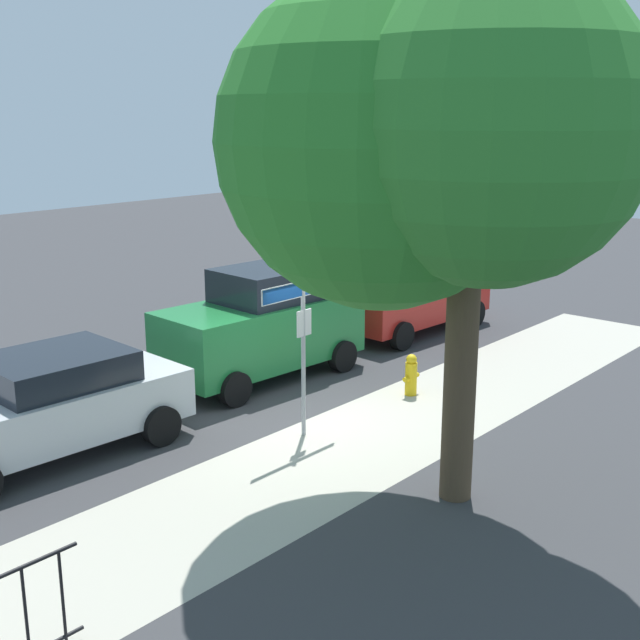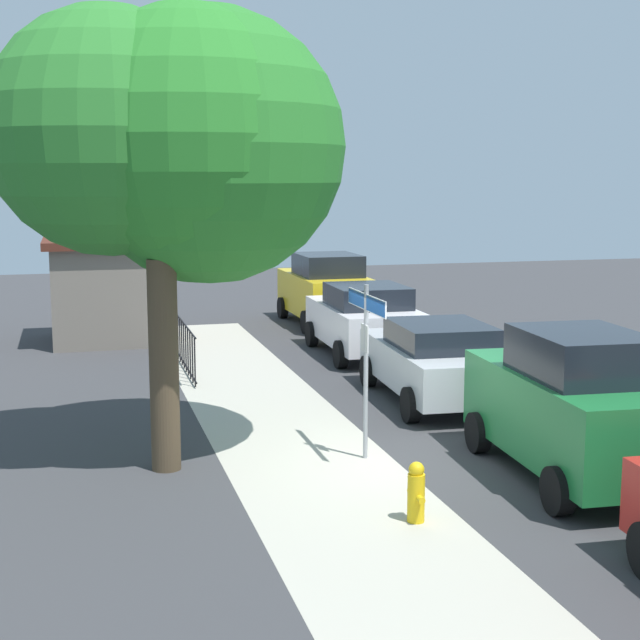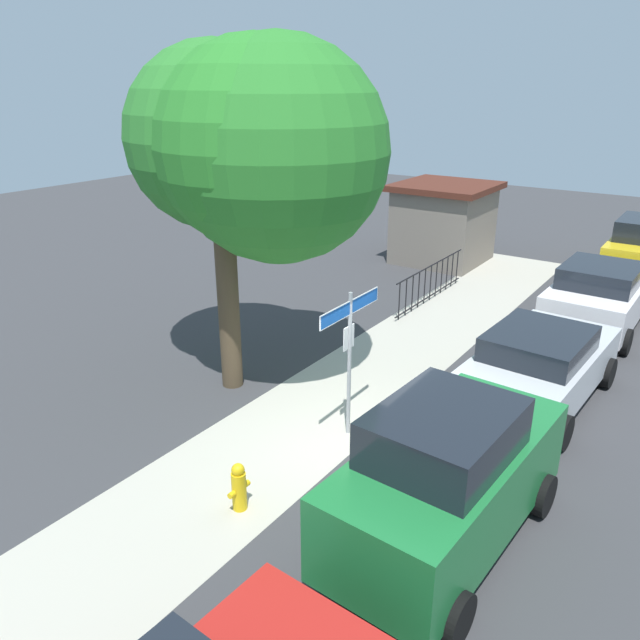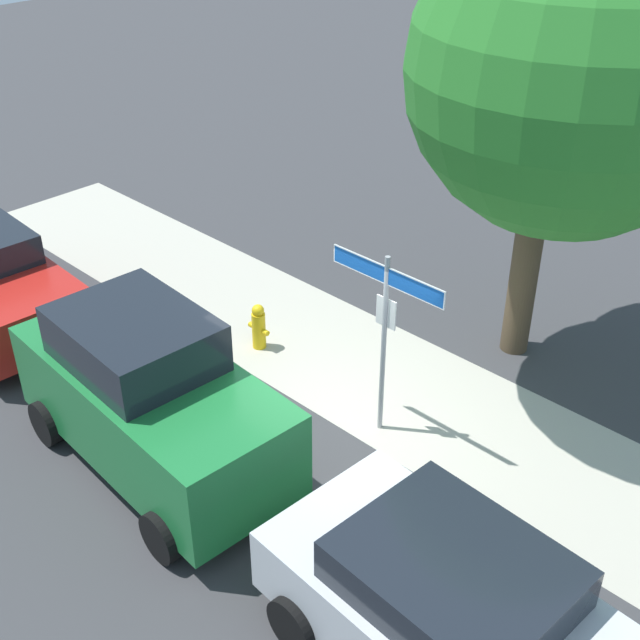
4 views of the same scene
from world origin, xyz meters
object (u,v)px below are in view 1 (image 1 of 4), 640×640
(car_red, at_px, (411,295))
(fire_hydrant, at_px, (411,375))
(car_silver, at_px, (45,404))
(shade_tree, at_px, (421,135))
(street_sign, at_px, (303,317))
(car_green, at_px, (263,325))

(car_red, height_order, fire_hydrant, car_red)
(fire_hydrant, bearing_deg, car_silver, -24.24)
(shade_tree, bearing_deg, car_silver, -66.13)
(street_sign, bearing_deg, car_green, -122.66)
(car_silver, distance_m, fire_hydrant, 6.43)
(shade_tree, distance_m, fire_hydrant, 6.23)
(car_red, bearing_deg, fire_hydrant, 38.32)
(car_green, xyz_separation_m, fire_hydrant, (-1.06, 2.78, -0.68))
(street_sign, relative_size, shade_tree, 0.39)
(street_sign, xyz_separation_m, car_green, (-1.66, -2.59, -0.90))
(shade_tree, bearing_deg, street_sign, -107.68)
(car_green, bearing_deg, car_silver, 5.14)
(shade_tree, height_order, car_silver, shade_tree)
(car_green, bearing_deg, shade_tree, 67.89)
(car_green, distance_m, car_silver, 4.80)
(car_green, bearing_deg, street_sign, 60.70)
(shade_tree, height_order, car_red, shade_tree)
(car_green, bearing_deg, car_red, -178.10)
(car_red, distance_m, fire_hydrant, 4.62)
(car_red, distance_m, car_green, 4.81)
(car_green, xyz_separation_m, car_silver, (4.79, 0.15, -0.26))
(car_red, distance_m, car_silver, 9.60)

